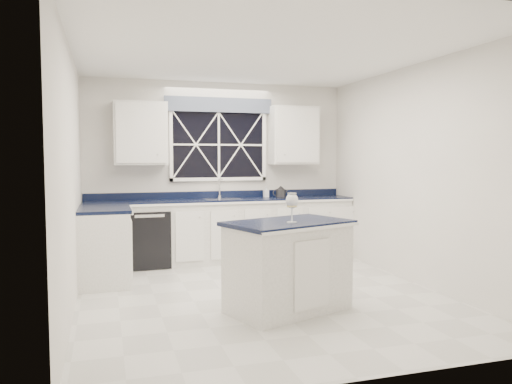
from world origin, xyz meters
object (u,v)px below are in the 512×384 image
object	(u,v)px
dishwasher	(148,238)
wine_glass	(292,202)
faucet	(220,188)
kettle	(281,192)
island	(288,266)
soap_bottle	(266,192)

from	to	relation	value
dishwasher	wine_glass	world-z (taller)	wine_glass
faucet	wine_glass	bearing A→B (deg)	-88.44
kettle	dishwasher	bearing A→B (deg)	-176.43
faucet	island	bearing A→B (deg)	-88.23
wine_glass	island	bearing A→B (deg)	86.78
soap_bottle	dishwasher	bearing A→B (deg)	-175.96
kettle	wine_glass	xyz separation A→B (m)	(-0.86, -2.73, 0.10)
soap_bottle	kettle	bearing A→B (deg)	-15.20
island	wine_glass	bearing A→B (deg)	-112.85
dishwasher	soap_bottle	world-z (taller)	soap_bottle
island	soap_bottle	bearing A→B (deg)	56.99
dishwasher	kettle	world-z (taller)	kettle
faucet	soap_bottle	distance (m)	0.73
kettle	wine_glass	distance (m)	2.87
faucet	island	xyz separation A→B (m)	(0.08, -2.74, -0.64)
island	soap_bottle	xyz separation A→B (m)	(0.64, 2.67, 0.56)
wine_glass	soap_bottle	xyz separation A→B (m)	(0.64, 2.79, -0.10)
faucet	kettle	xyz separation A→B (m)	(0.94, -0.13, -0.08)
soap_bottle	faucet	bearing A→B (deg)	174.77
kettle	faucet	bearing A→B (deg)	174.02
island	wine_glass	size ratio (longest dim) A/B	4.78
faucet	island	size ratio (longest dim) A/B	0.21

